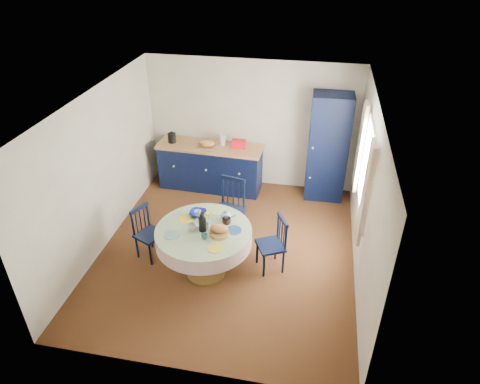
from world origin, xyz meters
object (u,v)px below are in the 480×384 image
(chair_far, at_px, (229,209))
(cobalt_bowl, at_px, (198,213))
(pantry_cabinet, at_px, (328,148))
(mug_b, at_px, (204,236))
(kitchen_counter, at_px, (211,166))
(chair_left, at_px, (148,233))
(chair_right, at_px, (273,244))
(mug_a, at_px, (192,227))
(dining_table, at_px, (204,237))
(mug_c, at_px, (227,221))
(mug_d, at_px, (198,213))

(chair_far, relative_size, cobalt_bowl, 4.25)
(pantry_cabinet, xyz_separation_m, mug_b, (-1.60, -2.81, -0.15))
(kitchen_counter, distance_m, chair_left, 2.28)
(chair_right, relative_size, mug_b, 9.94)
(mug_b, bearing_deg, chair_right, 31.65)
(mug_a, xyz_separation_m, cobalt_bowl, (-0.01, 0.36, -0.02))
(kitchen_counter, xyz_separation_m, chair_right, (1.51, -2.16, -0.02))
(pantry_cabinet, xyz_separation_m, mug_a, (-1.82, -2.64, -0.14))
(pantry_cabinet, height_order, chair_right, pantry_cabinet)
(dining_table, height_order, chair_left, dining_table)
(kitchen_counter, height_order, mug_c, kitchen_counter)
(pantry_cabinet, distance_m, mug_c, 2.78)
(chair_far, bearing_deg, kitchen_counter, 127.83)
(pantry_cabinet, distance_m, chair_right, 2.43)
(pantry_cabinet, height_order, chair_far, pantry_cabinet)
(cobalt_bowl, bearing_deg, mug_c, -17.02)
(mug_a, relative_size, cobalt_bowl, 0.50)
(dining_table, bearing_deg, kitchen_counter, 102.46)
(mug_d, bearing_deg, chair_far, 65.61)
(mug_a, distance_m, mug_d, 0.34)
(dining_table, relative_size, mug_d, 13.42)
(chair_right, bearing_deg, cobalt_bowl, -116.29)
(pantry_cabinet, distance_m, chair_far, 2.25)
(chair_right, bearing_deg, pantry_cabinet, 135.61)
(mug_b, bearing_deg, cobalt_bowl, 114.13)
(pantry_cabinet, relative_size, chair_far, 1.94)
(mug_a, height_order, mug_d, mug_a)
(chair_far, height_order, mug_a, chair_far)
(kitchen_counter, bearing_deg, pantry_cabinet, 4.96)
(kitchen_counter, xyz_separation_m, mug_b, (0.61, -2.71, 0.41))
(chair_left, bearing_deg, chair_right, -62.55)
(mug_a, bearing_deg, chair_far, 73.38)
(pantry_cabinet, xyz_separation_m, dining_table, (-1.66, -2.61, -0.31))
(chair_far, distance_m, cobalt_bowl, 0.82)
(pantry_cabinet, relative_size, chair_right, 2.29)
(mug_c, bearing_deg, kitchen_counter, 109.95)
(mug_b, bearing_deg, dining_table, 106.70)
(kitchen_counter, height_order, cobalt_bowl, kitchen_counter)
(mug_b, distance_m, mug_d, 0.56)
(kitchen_counter, height_order, mug_a, kitchen_counter)
(kitchen_counter, relative_size, chair_left, 2.37)
(chair_far, bearing_deg, cobalt_bowl, -102.96)
(kitchen_counter, height_order, mug_d, kitchen_counter)
(chair_far, height_order, chair_right, chair_far)
(chair_far, height_order, cobalt_bowl, chair_far)
(dining_table, distance_m, chair_right, 1.05)
(chair_right, bearing_deg, chair_far, -156.53)
(mug_b, height_order, mug_d, mug_d)
(mug_b, bearing_deg, mug_a, 142.84)
(dining_table, bearing_deg, mug_a, -170.02)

